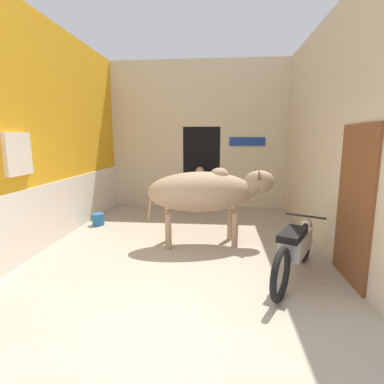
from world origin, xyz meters
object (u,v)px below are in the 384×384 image
(shopkeeper_seated, at_px, (200,188))
(bucket, at_px, (98,219))
(cow, at_px, (207,192))
(motorcycle_near, at_px, (295,247))
(plastic_stool, at_px, (211,201))

(shopkeeper_seated, relative_size, bucket, 4.49)
(shopkeeper_seated, height_order, bucket, shopkeeper_seated)
(cow, height_order, motorcycle_near, cow)
(shopkeeper_seated, relative_size, plastic_stool, 2.80)
(plastic_stool, bearing_deg, shopkeeper_seated, -159.81)
(cow, height_order, bucket, cow)
(cow, distance_m, motorcycle_near, 1.87)
(bucket, bearing_deg, plastic_stool, 35.64)
(motorcycle_near, xyz_separation_m, bucket, (-3.75, 2.24, -0.32))
(plastic_stool, xyz_separation_m, bucket, (-2.47, -1.77, -0.09))
(motorcycle_near, xyz_separation_m, shopkeeper_seated, (-1.59, 3.90, 0.17))
(shopkeeper_seated, bearing_deg, plastic_stool, 20.19)
(bucket, bearing_deg, shopkeeper_seated, 37.47)
(cow, bearing_deg, plastic_stool, 90.08)
(bucket, bearing_deg, motorcycle_near, -30.90)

